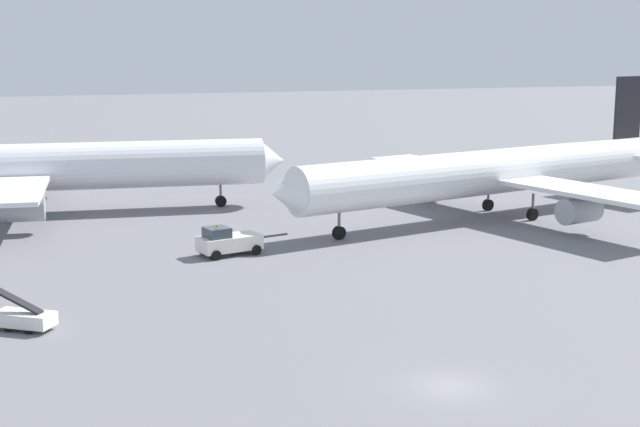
% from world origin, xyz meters
% --- Properties ---
extents(ground_plane, '(600.00, 600.00, 0.00)m').
position_xyz_m(ground_plane, '(0.00, 0.00, 0.00)').
color(ground_plane, slate).
extents(airliner_at_gate_left, '(54.15, 39.86, 16.05)m').
position_xyz_m(airliner_at_gate_left, '(-19.09, 60.94, 5.13)').
color(airliner_at_gate_left, silver).
rests_on(airliner_at_gate_left, ground).
extents(airliner_being_pushed, '(53.10, 41.09, 14.81)m').
position_xyz_m(airliner_being_pushed, '(26.77, 42.36, 4.95)').
color(airliner_being_pushed, white).
rests_on(airliner_being_pushed, ground).
extents(pushback_tug, '(8.83, 4.01, 2.93)m').
position_xyz_m(pushback_tug, '(-4.20, 34.79, 1.24)').
color(pushback_tug, white).
rests_on(pushback_tug, ground).
extents(gse_belt_loader_portside, '(4.73, 3.87, 3.02)m').
position_xyz_m(gse_belt_loader_portside, '(-21.97, 18.27, 0.83)').
color(gse_belt_loader_portside, silver).
rests_on(gse_belt_loader_portside, ground).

